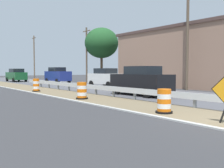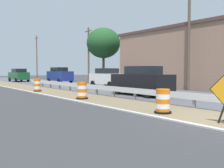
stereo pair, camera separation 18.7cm
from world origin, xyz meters
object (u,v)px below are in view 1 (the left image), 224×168
at_px(traffic_barrel_nearest, 164,102).
at_px(car_lead_far_lane, 141,81).
at_px(car_lead_near_lane, 16,75).
at_px(utility_pole_mid, 87,54).
at_px(traffic_barrel_close, 82,91).
at_px(utility_pole_far, 34,56).
at_px(car_trailing_near_lane, 58,75).
at_px(utility_pole_near, 187,35).
at_px(car_mid_far_lane, 106,77).
at_px(traffic_barrel_mid, 36,86).

relative_size(traffic_barrel_nearest, car_lead_far_lane, 0.21).
height_order(car_lead_near_lane, utility_pole_mid, utility_pole_mid).
bearing_deg(traffic_barrel_close, utility_pole_far, 73.18).
bearing_deg(car_trailing_near_lane, utility_pole_near, 8.70).
height_order(car_mid_far_lane, utility_pole_far, utility_pole_far).
height_order(traffic_barrel_nearest, traffic_barrel_close, traffic_barrel_close).
bearing_deg(utility_pole_far, traffic_barrel_mid, -110.64).
distance_m(car_lead_far_lane, utility_pole_mid, 19.37).
xyz_separation_m(traffic_barrel_close, car_lead_near_lane, (4.23, 26.51, 0.54)).
relative_size(car_lead_near_lane, utility_pole_mid, 0.60).
bearing_deg(utility_pole_far, car_lead_far_lane, -100.31).
distance_m(car_lead_near_lane, utility_pole_far, 13.86).
distance_m(car_mid_far_lane, utility_pole_mid, 10.02).
distance_m(traffic_barrel_close, car_mid_far_lane, 11.52).
height_order(utility_pole_near, utility_pole_far, utility_pole_near).
height_order(car_lead_near_lane, car_mid_far_lane, car_lead_near_lane).
bearing_deg(traffic_barrel_mid, utility_pole_far, 69.36).
height_order(traffic_barrel_close, car_lead_near_lane, car_lead_near_lane).
bearing_deg(utility_pole_far, traffic_barrel_nearest, -104.45).
bearing_deg(car_mid_far_lane, utility_pole_far, 171.44).
bearing_deg(traffic_barrel_nearest, traffic_barrel_close, 90.26).
bearing_deg(car_trailing_near_lane, utility_pole_far, 167.75).
height_order(traffic_barrel_mid, car_mid_far_lane, car_mid_far_lane).
height_order(car_lead_near_lane, car_lead_far_lane, car_lead_far_lane).
bearing_deg(utility_pole_far, utility_pole_mid, -90.44).
bearing_deg(traffic_barrel_nearest, car_trailing_near_lane, 73.39).
bearing_deg(car_lead_far_lane, traffic_barrel_close, 81.55).
bearing_deg(traffic_barrel_nearest, car_lead_far_lane, 52.67).
relative_size(utility_pole_near, utility_pole_far, 1.06).
bearing_deg(traffic_barrel_mid, car_lead_near_lane, 77.28).
distance_m(traffic_barrel_nearest, utility_pole_mid, 26.41).
relative_size(car_trailing_near_lane, utility_pole_mid, 0.61).
xyz_separation_m(utility_pole_near, utility_pole_far, (0.57, 37.73, -0.26)).
relative_size(car_lead_near_lane, car_mid_far_lane, 1.03).
relative_size(car_trailing_near_lane, utility_pole_near, 0.51).
bearing_deg(traffic_barrel_nearest, utility_pole_mid, 64.56).
height_order(car_lead_near_lane, utility_pole_near, utility_pole_near).
bearing_deg(traffic_barrel_mid, car_mid_far_lane, 8.49).
distance_m(traffic_barrel_mid, utility_pole_mid, 15.75).
xyz_separation_m(car_trailing_near_lane, car_mid_far_lane, (0.40, -10.90, -0.10)).
height_order(traffic_barrel_close, traffic_barrel_mid, traffic_barrel_mid).
bearing_deg(utility_pole_near, car_lead_far_lane, -173.55).
xyz_separation_m(traffic_barrel_mid, car_lead_far_lane, (4.61, -7.66, 0.54)).
height_order(car_mid_far_lane, utility_pole_near, utility_pole_near).
xyz_separation_m(traffic_barrel_close, utility_pole_near, (10.85, 0.06, 4.44)).
xyz_separation_m(traffic_barrel_nearest, traffic_barrel_mid, (-0.21, 13.43, 0.04)).
distance_m(traffic_barrel_close, utility_pole_near, 11.72).
bearing_deg(car_trailing_near_lane, traffic_barrel_close, -22.64).
bearing_deg(car_trailing_near_lane, traffic_barrel_nearest, -17.43).
bearing_deg(car_lead_far_lane, car_trailing_near_lane, -9.12).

